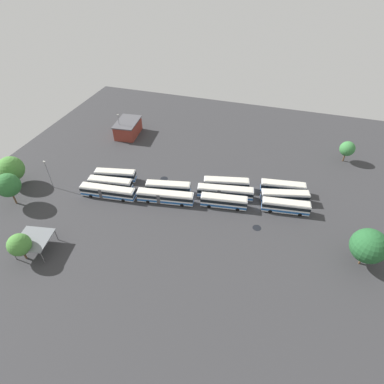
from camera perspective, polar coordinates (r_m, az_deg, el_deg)
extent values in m
plane|color=#333335|center=(86.02, 0.64, -0.51)|extent=(127.89, 127.89, 0.00)
cube|color=silver|center=(87.29, -15.29, 0.03)|extent=(15.28, 4.08, 2.97)
cube|color=beige|center=(86.33, -15.47, 0.82)|extent=(14.66, 3.81, 0.14)
cube|color=black|center=(87.00, -15.34, 0.27)|extent=(15.36, 4.12, 0.95)
cube|color=#1E56A8|center=(87.81, -15.20, -0.39)|extent=(15.36, 4.12, 0.59)
cube|color=black|center=(84.18, -10.67, -0.31)|extent=(0.28, 2.03, 1.09)
cube|color=#47474C|center=(87.97, -16.27, 0.16)|extent=(1.16, 2.61, 2.85)
cylinder|color=black|center=(87.12, -12.06, -0.53)|extent=(1.03, 0.41, 1.00)
cylinder|color=black|center=(85.57, -12.59, -1.50)|extent=(1.03, 0.41, 1.00)
cylinder|color=black|center=(90.80, -17.56, 0.22)|extent=(1.03, 0.41, 1.00)
cylinder|color=black|center=(89.31, -18.16, -0.70)|extent=(1.03, 0.41, 1.00)
cube|color=silver|center=(90.02, -14.82, 1.52)|extent=(12.53, 4.14, 2.97)
cube|color=beige|center=(89.10, -14.99, 2.30)|extent=(12.02, 3.87, 0.14)
cube|color=black|center=(89.74, -14.87, 1.76)|extent=(12.60, 4.18, 0.95)
cube|color=#1E56A8|center=(90.53, -14.74, 1.11)|extent=(12.60, 4.18, 0.59)
cube|color=black|center=(87.55, -11.16, 1.43)|extent=(0.34, 2.02, 1.09)
cylinder|color=black|center=(90.27, -12.20, 1.10)|extent=(1.03, 0.43, 1.00)
cylinder|color=black|center=(88.65, -12.67, 0.19)|extent=(1.03, 0.43, 1.00)
cylinder|color=black|center=(93.07, -16.61, 1.55)|extent=(1.03, 0.43, 1.00)
cylinder|color=black|center=(91.50, -17.14, 0.68)|extent=(1.03, 0.43, 1.00)
cube|color=silver|center=(92.86, -13.93, 3.03)|extent=(11.95, 4.82, 2.97)
cube|color=beige|center=(91.97, -14.08, 3.80)|extent=(11.45, 4.53, 0.14)
cube|color=black|center=(92.59, -13.98, 3.27)|extent=(12.02, 4.87, 0.95)
cube|color=#1E56A8|center=(93.35, -13.86, 2.63)|extent=(12.02, 4.87, 0.59)
cube|color=black|center=(90.87, -10.48, 3.16)|extent=(0.47, 2.00, 1.09)
cylinder|color=black|center=(93.42, -11.51, 2.73)|extent=(1.04, 0.50, 1.00)
cylinder|color=black|center=(91.71, -11.85, 1.86)|extent=(1.04, 0.50, 1.00)
cylinder|color=black|center=(95.64, -15.69, 2.92)|extent=(1.04, 0.50, 1.00)
cylinder|color=black|center=(93.97, -16.10, 2.08)|extent=(1.04, 0.50, 1.00)
cube|color=silver|center=(82.87, -4.94, -0.93)|extent=(15.30, 4.79, 2.97)
cube|color=beige|center=(81.87, -5.00, -0.11)|extent=(14.68, 4.50, 0.14)
cube|color=black|center=(82.56, -4.96, -0.68)|extent=(15.38, 4.84, 0.95)
cube|color=#1E56A8|center=(83.42, -4.91, -1.36)|extent=(15.38, 4.84, 0.59)
cube|color=black|center=(81.37, 0.25, -1.13)|extent=(0.37, 2.02, 1.09)
cube|color=#47474C|center=(83.21, -6.06, -0.82)|extent=(1.28, 2.64, 2.85)
cylinder|color=black|center=(83.79, -1.60, -1.39)|extent=(1.03, 0.45, 1.00)
cylinder|color=black|center=(82.12, -1.86, -2.43)|extent=(1.03, 0.45, 1.00)
cylinder|color=black|center=(85.55, -7.80, -0.78)|extent=(1.03, 0.45, 1.00)
cylinder|color=black|center=(83.92, -8.18, -1.79)|extent=(1.03, 0.45, 1.00)
cube|color=silver|center=(85.88, -4.42, 0.82)|extent=(12.49, 4.88, 2.97)
cube|color=beige|center=(84.91, -4.47, 1.63)|extent=(11.97, 4.59, 0.14)
cube|color=black|center=(85.58, -4.43, 1.07)|extent=(12.56, 4.93, 0.95)
cube|color=#1E56A8|center=(86.40, -4.39, 0.39)|extent=(12.56, 4.93, 0.59)
cube|color=black|center=(84.80, -0.34, 0.87)|extent=(0.47, 2.00, 1.09)
cylinder|color=black|center=(87.07, -1.79, 0.48)|extent=(1.04, 0.49, 1.00)
cylinder|color=black|center=(85.34, -1.98, -0.48)|extent=(1.04, 0.49, 1.00)
cylinder|color=black|center=(88.20, -6.70, 0.79)|extent=(1.04, 0.49, 1.00)
cylinder|color=black|center=(86.49, -6.98, -0.16)|extent=(1.04, 0.49, 1.00)
cube|color=silver|center=(81.69, 5.91, -1.73)|extent=(12.35, 4.09, 2.97)
cube|color=beige|center=(80.67, 5.98, -0.90)|extent=(11.84, 3.83, 0.14)
cube|color=black|center=(81.38, 5.93, -1.48)|extent=(12.41, 4.14, 0.95)
cube|color=#1E56A8|center=(82.24, 5.87, -2.16)|extent=(12.41, 4.14, 0.59)
cube|color=black|center=(81.42, 10.19, -1.87)|extent=(0.33, 2.02, 1.09)
cylinder|color=black|center=(83.41, 8.49, -2.14)|extent=(1.03, 0.43, 1.00)
cylinder|color=black|center=(81.72, 8.41, -3.20)|extent=(1.03, 0.43, 1.00)
cylinder|color=black|center=(83.55, 3.35, -1.60)|extent=(1.03, 0.43, 1.00)
cylinder|color=black|center=(81.86, 3.16, -2.64)|extent=(1.03, 0.43, 1.00)
cube|color=silver|center=(84.58, 6.16, -0.03)|extent=(15.30, 4.95, 2.97)
cube|color=beige|center=(83.59, 6.23, 0.78)|extent=(14.67, 4.66, 0.14)
cube|color=black|center=(84.28, 6.18, 0.21)|extent=(15.38, 5.00, 0.95)
cube|color=#1E56A8|center=(85.11, 6.12, -0.46)|extent=(15.38, 5.00, 0.59)
cube|color=black|center=(84.60, 11.30, -0.17)|extent=(0.40, 2.01, 1.09)
cube|color=#47474C|center=(84.58, 5.04, 0.06)|extent=(1.31, 2.64, 2.85)
cylinder|color=black|center=(86.43, 9.23, -0.47)|extent=(1.04, 0.46, 1.00)
cylinder|color=black|center=(84.70, 9.22, -1.46)|extent=(1.04, 0.46, 1.00)
cylinder|color=black|center=(86.37, 3.04, 0.06)|extent=(1.04, 0.46, 1.00)
cylinder|color=black|center=(84.64, 2.90, -0.92)|extent=(1.04, 0.46, 1.00)
cube|color=silver|center=(87.51, 6.34, 1.53)|extent=(12.84, 5.12, 2.97)
cube|color=beige|center=(86.56, 6.41, 2.34)|extent=(12.30, 4.82, 0.14)
cube|color=black|center=(87.22, 6.36, 1.78)|extent=(12.91, 5.17, 0.95)
cube|color=#1E56A8|center=(88.02, 6.30, 1.11)|extent=(12.91, 5.17, 0.59)
cube|color=black|center=(87.67, 10.48, 1.60)|extent=(0.49, 2.00, 1.09)
cylinder|color=black|center=(89.45, 8.77, 1.20)|extent=(1.04, 0.51, 1.00)
cylinder|color=black|center=(87.69, 8.82, 0.27)|extent=(1.04, 0.51, 1.00)
cylinder|color=black|center=(89.11, 3.77, 1.48)|extent=(1.04, 0.51, 1.00)
cylinder|color=black|center=(87.33, 3.72, 0.55)|extent=(1.04, 0.51, 1.00)
cube|color=silver|center=(83.41, 16.91, -2.55)|extent=(12.29, 3.97, 2.97)
cube|color=beige|center=(82.41, 17.11, -1.76)|extent=(11.79, 3.71, 0.14)
cube|color=black|center=(83.10, 16.97, -2.31)|extent=(12.36, 4.01, 0.95)
cube|color=#1E56A8|center=(83.95, 16.81, -2.97)|extent=(12.36, 4.01, 0.59)
cube|color=black|center=(84.25, 21.03, -2.69)|extent=(0.31, 2.02, 1.09)
cylinder|color=black|center=(85.77, 19.17, -2.94)|extent=(1.03, 0.42, 1.00)
cylinder|color=black|center=(84.11, 19.30, -3.98)|extent=(1.03, 0.42, 1.00)
cylinder|color=black|center=(84.56, 14.22, -2.41)|extent=(1.03, 0.42, 1.00)
cylinder|color=black|center=(82.88, 14.24, -3.46)|extent=(1.03, 0.42, 1.00)
cube|color=silver|center=(86.39, 16.77, -0.80)|extent=(12.78, 5.41, 2.97)
cube|color=beige|center=(85.43, 16.96, -0.02)|extent=(12.25, 5.09, 0.14)
cube|color=black|center=(86.09, 16.83, -0.56)|extent=(12.85, 5.46, 0.95)
cube|color=#1E56A8|center=(86.91, 16.67, -1.22)|extent=(12.85, 5.46, 0.59)
cube|color=black|center=(87.80, 20.82, -0.66)|extent=(0.54, 1.99, 1.09)
cylinder|color=black|center=(89.06, 18.92, -1.03)|extent=(1.04, 0.53, 1.00)
cylinder|color=black|center=(87.41, 19.21, -2.01)|extent=(1.04, 0.53, 1.00)
cylinder|color=black|center=(87.18, 14.01, -0.87)|extent=(1.04, 0.53, 1.00)
cylinder|color=black|center=(85.49, 14.21, -1.86)|extent=(1.04, 0.53, 1.00)
cube|color=silver|center=(89.37, 16.44, 0.84)|extent=(12.29, 4.08, 2.97)
cube|color=beige|center=(88.43, 16.62, 1.62)|extent=(11.78, 3.81, 0.14)
cube|color=black|center=(89.08, 16.49, 1.07)|extent=(12.35, 4.12, 0.95)
cube|color=#1E56A8|center=(89.87, 16.34, 0.43)|extent=(12.35, 4.12, 0.59)
cube|color=black|center=(90.17, 20.28, 0.70)|extent=(0.33, 2.02, 1.09)
cylinder|color=black|center=(91.68, 18.55, 0.41)|extent=(1.03, 0.43, 1.00)
cylinder|color=black|center=(89.94, 18.67, -0.51)|extent=(1.03, 0.43, 1.00)
cylinder|color=black|center=(90.53, 13.92, 0.91)|extent=(1.03, 0.43, 1.00)
cylinder|color=black|center=(88.76, 13.96, -0.01)|extent=(1.03, 0.43, 1.00)
cube|color=maroon|center=(114.83, -11.74, 11.40)|extent=(7.92, 11.23, 4.85)
cube|color=#4C4C51|center=(113.64, -11.92, 12.55)|extent=(8.39, 11.91, 0.36)
cube|color=black|center=(119.75, -10.76, 12.07)|extent=(1.80, 0.24, 2.20)
cube|color=slate|center=(78.28, -27.29, -7.73)|extent=(8.37, 8.35, 0.20)
cylinder|color=#59595B|center=(79.64, -23.80, -7.26)|extent=(0.20, 0.20, 3.40)
cylinder|color=#59595B|center=(76.14, -25.91, -10.81)|extent=(0.20, 0.20, 3.40)
cylinder|color=#59595B|center=(82.97, -27.80, -6.61)|extent=(0.20, 0.20, 3.40)
cylinder|color=#59595B|center=(79.62, -30.04, -9.95)|extent=(0.20, 0.20, 3.40)
cylinder|color=slate|center=(112.58, -13.23, 11.67)|extent=(0.16, 0.16, 8.68)
cube|color=silver|center=(110.58, -13.58, 13.73)|extent=(0.56, 0.28, 0.20)
cylinder|color=slate|center=(94.66, -24.90, 2.85)|extent=(0.16, 0.16, 8.73)
cube|color=silver|center=(92.26, -25.66, 5.10)|extent=(0.56, 0.28, 0.20)
cylinder|color=brown|center=(94.94, -30.00, -0.99)|extent=(0.44, 0.44, 3.55)
sphere|color=#2D6B33|center=(92.49, -30.88, 1.09)|extent=(6.25, 6.25, 6.25)
cylinder|color=brown|center=(109.81, 26.27, 5.75)|extent=(0.44, 0.44, 2.64)
sphere|color=#387A3D|center=(108.22, 26.77, 7.17)|extent=(4.60, 4.60, 4.60)
cylinder|color=brown|center=(102.71, -29.69, 1.86)|extent=(0.44, 0.44, 2.23)
sphere|color=#478438|center=(100.57, -30.44, 3.71)|extent=(7.10, 7.10, 7.10)
cylinder|color=brown|center=(78.16, 28.78, -10.87)|extent=(0.44, 0.44, 2.68)
sphere|color=#235B2D|center=(75.08, 29.86, -8.64)|extent=(7.48, 7.48, 7.48)
cylinder|color=brown|center=(79.11, -28.53, -10.13)|extent=(0.44, 0.44, 2.48)
sphere|color=#478438|center=(76.84, -29.30, -8.49)|extent=(4.96, 4.96, 4.96)
cylinder|color=black|center=(78.50, 11.90, -6.51)|extent=(2.16, 2.16, 0.01)
cylinder|color=black|center=(92.09, -5.16, 2.46)|extent=(2.22, 2.22, 0.01)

